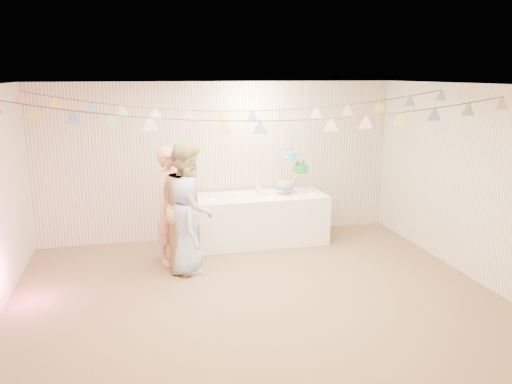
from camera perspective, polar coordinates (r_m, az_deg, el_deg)
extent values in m
plane|color=brown|center=(6.39, -0.03, -11.82)|extent=(6.00, 6.00, 0.00)
plane|color=white|center=(5.78, -0.03, 12.16)|extent=(6.00, 6.00, 0.00)
plane|color=white|center=(8.35, -4.13, 3.56)|extent=(6.00, 6.00, 0.00)
plane|color=white|center=(3.69, 9.40, -9.50)|extent=(6.00, 6.00, 0.00)
plane|color=white|center=(7.26, 23.62, 0.96)|extent=(5.00, 5.00, 0.00)
cube|color=white|center=(8.21, 0.51, -3.07)|extent=(2.12, 0.85, 0.80)
cylinder|color=white|center=(7.96, -2.78, -0.91)|extent=(0.36, 0.36, 0.02)
imported|color=tan|center=(7.31, -9.59, -1.53)|extent=(0.73, 0.75, 1.73)
imported|color=tan|center=(7.07, -7.65, -1.58)|extent=(0.91, 1.04, 1.82)
imported|color=#94ADD2|center=(6.95, -7.98, -3.80)|extent=(0.49, 0.70, 1.37)
cylinder|color=#FFD88C|center=(7.80, -4.91, -0.85)|extent=(0.04, 0.04, 0.03)
cylinder|color=#FFD88C|center=(8.19, -2.17, -0.11)|extent=(0.04, 0.04, 0.03)
cylinder|color=#FFD88C|center=(7.92, 1.61, -0.59)|extent=(0.04, 0.04, 0.03)
cylinder|color=#FFD88C|center=(8.39, 2.46, 0.22)|extent=(0.04, 0.04, 0.03)
cylinder|color=#FFD88C|center=(8.17, 6.41, -0.23)|extent=(0.04, 0.04, 0.03)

